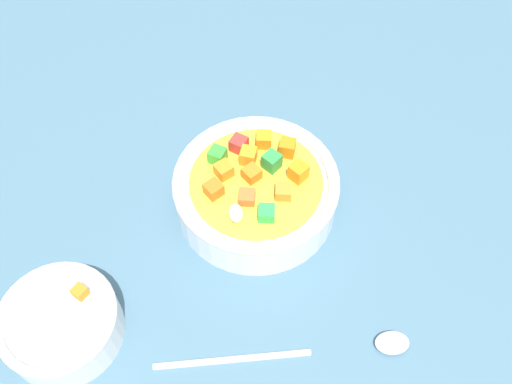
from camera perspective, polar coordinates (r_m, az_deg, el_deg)
The scene contains 4 objects.
ground_plane at distance 62.27cm, azimuth 0.00°, elevation -1.83°, with size 140.00×140.00×2.00cm, color #42667A.
soup_bowl_main at distance 59.09cm, azimuth -0.00°, elevation 0.18°, with size 17.21×17.21×6.46cm.
spoon at distance 54.29cm, azimuth 6.67°, elevation -15.52°, with size 18.58×16.97×1.04cm.
side_bowl_small at distance 55.73cm, azimuth -19.05°, elevation -12.45°, with size 10.86×10.86×4.91cm.
Camera 1 is at (24.62, 22.61, 51.54)cm, focal length 39.64 mm.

